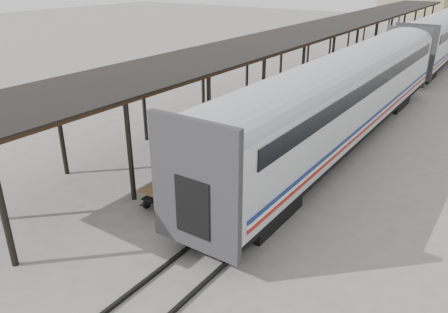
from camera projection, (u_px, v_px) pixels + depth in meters
ground at (193, 188)px, 17.84m from camera, size 160.00×160.00×0.00m
train at (443, 34)px, 40.73m from camera, size 3.45×76.01×4.01m
canopy at (338, 24)px, 36.21m from camera, size 4.90×64.30×4.15m
rails at (438, 61)px, 41.93m from camera, size 1.54×150.00×0.12m
baggage_cart at (173, 186)px, 16.59m from camera, size 1.29×2.42×0.86m
suitcase_stack at (177, 173)px, 16.74m from camera, size 1.18×1.04×0.56m
luggage_tug at (319, 80)px, 32.27m from camera, size 1.08×1.74×1.52m
porter at (165, 169)px, 15.56m from camera, size 0.48×0.66×1.67m
pedestrian at (297, 79)px, 31.98m from camera, size 1.03×0.57×1.66m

